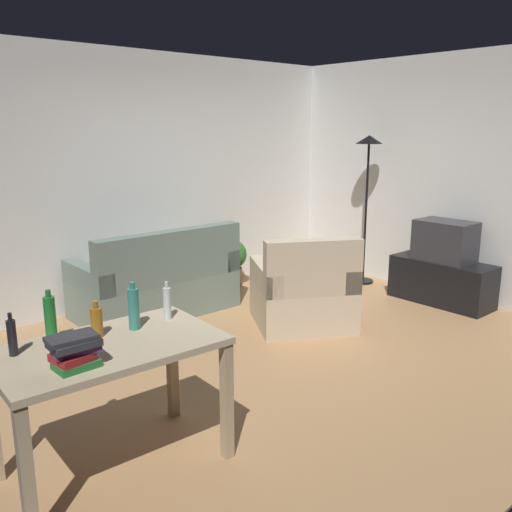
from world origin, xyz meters
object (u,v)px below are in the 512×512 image
Objects in this scene: armchair at (304,294)px; bottle_clear at (167,303)px; tv_stand at (442,282)px; tv at (445,241)px; bottle_amber at (97,322)px; torchiere_lamp at (368,169)px; potted_plant at (232,259)px; bottle_green at (50,319)px; desk at (110,363)px; bottle_dark at (12,337)px; book_stack at (74,351)px; bottle_tall at (134,308)px; couch at (158,285)px.

bottle_clear reaches higher than armchair.
tv reaches higher than tv_stand.
armchair is (-1.67, 0.50, -0.38)m from tv.
torchiere_lamp is at bearing 17.93° from bottle_amber.
tv is 2.47m from potted_plant.
tv is 4.37m from bottle_green.
torchiere_lamp reaches higher than desk.
bottle_clear is at bearing 94.28° from tv.
tv is (0.00, -0.00, 0.46)m from tv_stand.
bottle_green is at bearing 170.61° from bottle_clear.
bottle_dark is 0.23m from bottle_green.
tv is 2.87× the size of bottle_amber.
bottle_amber reaches higher than tv_stand.
torchiere_lamp is 4.39m from bottle_amber.
bottle_clear is 0.77m from book_stack.
bottle_amber is (0.44, -0.05, -0.01)m from bottle_dark.
bottle_tall is 0.56m from book_stack.
potted_plant is (-1.32, 2.06, -0.37)m from tv.
torchiere_lamp reaches higher than bottle_green.
bottle_dark reaches higher than bottle_amber.
bottle_clear is at bearing -159.83° from torchiere_lamp.
bottle_clear is (0.45, 0.12, 0.21)m from desk.
armchair is at bearing 17.15° from bottle_amber.
tv is (2.56, -1.75, 0.39)m from couch.
tv_stand is 4.62m from bottle_dark.
desk is at bearing -160.35° from torchiere_lamp.
couch is at bearing 165.28° from torchiere_lamp.
tv is 3.70m from bottle_clear.
bottle_tall is (-3.92, -0.29, 0.65)m from tv_stand.
couch is 1.27m from potted_plant.
potted_plant is at bearing -72.56° from armchair.
torchiere_lamp is 4.56m from bottle_green.
tv_stand is 4.48m from book_stack.
armchair is at bearing -160.92° from torchiere_lamp.
couch is at bearing 55.88° from desk.
bottle_clear is at bearing -135.42° from potted_plant.
bottle_tall is (-2.25, -0.79, 0.57)m from armchair.
torchiere_lamp is at bearing 15.78° from bottle_dark.
armchair is at bearing 73.30° from tv_stand.
armchair is 2.45m from bottle_tall.
torchiere_lamp is 3.97m from bottle_clear.
tv is 1.29m from torchiere_lamp.
tv is 0.49× the size of desk.
torchiere_lamp is (2.55, -0.67, 1.10)m from couch.
torchiere_lamp is at bearing 15.93° from bottle_green.
desk is at bearing -90.70° from bottle_amber.
couch is at bearing 46.65° from bottle_green.
desk is at bearing 53.52° from couch.
potted_plant is 2.38× the size of bottle_clear.
bottle_clear is (0.89, -0.06, 0.00)m from bottle_dark.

